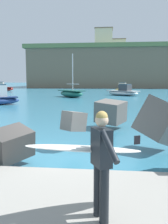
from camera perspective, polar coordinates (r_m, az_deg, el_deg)
ground_plane at (r=8.37m, az=-5.63°, el=-9.92°), size 400.00×400.00×0.00m
walkway_path at (r=4.79m, az=-16.21°, el=-22.59°), size 48.00×4.40×0.24m
breakwater_jetty at (r=10.15m, az=-6.29°, el=-0.30°), size 31.25×7.61×2.65m
surfer_with_board at (r=4.07m, az=2.95°, el=-9.96°), size 2.03×1.49×1.78m
boat_near_left at (r=35.58m, az=-2.94°, el=4.30°), size 4.68×4.73×6.08m
boat_near_centre at (r=47.08m, az=8.74°, el=5.07°), size 2.92×5.14×2.01m
boat_far_centre at (r=39.74m, az=8.99°, el=4.59°), size 5.67×5.21×1.83m
boat_far_right at (r=56.96m, az=-18.37°, el=5.21°), size 5.04×2.69×2.05m
headland_bluff at (r=92.04m, az=17.64°, el=9.51°), size 86.78×39.52×12.68m
station_building_west at (r=99.70m, az=7.59°, el=14.71°), size 6.49×6.82×5.03m
station_building_central at (r=86.28m, az=4.57°, el=16.41°), size 5.94×5.66×6.55m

